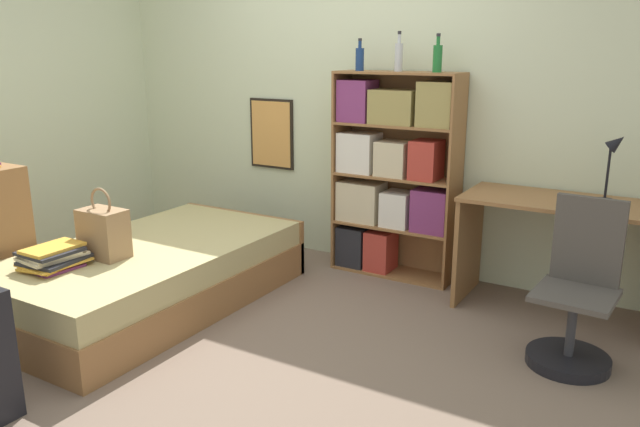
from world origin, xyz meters
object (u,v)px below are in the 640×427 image
(handbag, at_px, (104,233))
(bottle_green, at_px, (360,58))
(desk_chair, at_px, (575,312))
(book_stack_on_bed, at_px, (53,257))
(desk_lamp, at_px, (614,155))
(bottle_clear, at_px, (438,58))
(bed, at_px, (153,274))
(bookcase, at_px, (391,173))
(bottle_brown, at_px, (399,56))
(desk, at_px, (568,235))

(handbag, relative_size, bottle_green, 1.94)
(bottle_green, bearing_deg, desk_chair, -23.07)
(book_stack_on_bed, xyz_separation_m, desk_lamp, (2.76, 1.94, 0.57))
(bottle_clear, relative_size, desk_lamp, 0.59)
(bed, height_order, desk_chair, desk_chair)
(handbag, relative_size, bookcase, 0.29)
(handbag, distance_m, bookcase, 2.06)
(book_stack_on_bed, relative_size, bottle_brown, 1.36)
(desk_lamp, bearing_deg, bookcase, 178.66)
(bed, distance_m, bottle_clear, 2.42)
(bottle_clear, bearing_deg, bed, -137.18)
(desk, relative_size, desk_lamp, 3.01)
(bed, distance_m, book_stack_on_bed, 0.70)
(book_stack_on_bed, bearing_deg, bottle_clear, 50.73)
(bookcase, bearing_deg, desk_lamp, -1.34)
(bottle_green, bearing_deg, desk_lamp, 0.07)
(bookcase, distance_m, desk_chair, 1.72)
(bed, distance_m, desk_lamp, 3.04)
(bottle_clear, bearing_deg, desk_lamp, -0.53)
(bookcase, bearing_deg, bottle_green, -171.66)
(desk, distance_m, desk_lamp, 0.56)
(book_stack_on_bed, distance_m, desk, 3.16)
(handbag, height_order, bottle_clear, bottle_clear)
(book_stack_on_bed, xyz_separation_m, desk_chair, (2.73, 1.21, -0.19))
(handbag, xyz_separation_m, bookcase, (1.16, 1.68, 0.21))
(bookcase, relative_size, bottle_clear, 5.91)
(bed, relative_size, bookcase, 1.35)
(bed, bearing_deg, desk_lamp, 27.00)
(book_stack_on_bed, bearing_deg, handbag, 70.64)
(handbag, bearing_deg, desk_chair, 19.21)
(desk_lamp, bearing_deg, book_stack_on_bed, -144.80)
(bottle_brown, bearing_deg, bottle_green, -169.31)
(bottle_green, bearing_deg, bookcase, 8.34)
(bed, distance_m, desk, 2.72)
(book_stack_on_bed, xyz_separation_m, desk, (2.56, 1.84, 0.05))
(bottle_green, distance_m, bottle_clear, 0.59)
(bookcase, bearing_deg, desk_chair, -27.68)
(bottle_green, relative_size, bottle_brown, 0.83)
(handbag, height_order, desk, handbag)
(bottle_brown, relative_size, desk, 0.21)
(bookcase, xyz_separation_m, bottle_brown, (0.03, 0.02, 0.84))
(bottle_brown, relative_size, desk_chair, 0.30)
(handbag, distance_m, bottle_brown, 2.33)
(bottle_clear, height_order, desk_chair, bottle_clear)
(bottle_clear, distance_m, desk, 1.45)
(book_stack_on_bed, xyz_separation_m, bottle_clear, (1.60, 1.95, 1.13))
(bottle_clear, relative_size, desk_chair, 0.28)
(bookcase, height_order, desk_chair, bookcase)
(bookcase, height_order, bottle_green, bottle_green)
(bookcase, relative_size, desk_lamp, 3.48)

